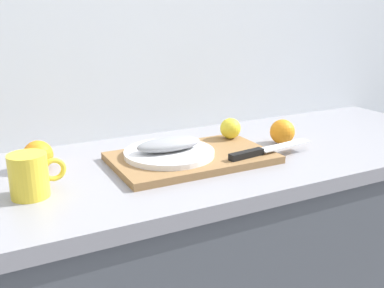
{
  "coord_description": "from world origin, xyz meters",
  "views": [
    {
      "loc": [
        -0.5,
        -1.05,
        1.31
      ],
      "look_at": [
        0.03,
        -0.02,
        0.95
      ],
      "focal_mm": 41.18,
      "sensor_mm": 36.0,
      "label": 1
    }
  ],
  "objects_px": {
    "chef_knife": "(261,151)",
    "lemon_0": "(230,128)",
    "cutting_board": "(192,158)",
    "orange_0": "(38,155)",
    "fish_fillet": "(170,145)",
    "white_plate": "(170,153)",
    "coffee_mug_0": "(30,175)"
  },
  "relations": [
    {
      "from": "cutting_board",
      "to": "orange_0",
      "type": "bearing_deg",
      "value": 161.9
    },
    {
      "from": "cutting_board",
      "to": "white_plate",
      "type": "relative_size",
      "value": 1.77
    },
    {
      "from": "fish_fillet",
      "to": "orange_0",
      "type": "xyz_separation_m",
      "value": [
        -0.33,
        0.11,
        -0.01
      ]
    },
    {
      "from": "lemon_0",
      "to": "coffee_mug_0",
      "type": "height_order",
      "value": "coffee_mug_0"
    },
    {
      "from": "white_plate",
      "to": "chef_knife",
      "type": "bearing_deg",
      "value": -23.41
    },
    {
      "from": "lemon_0",
      "to": "orange_0",
      "type": "distance_m",
      "value": 0.57
    },
    {
      "from": "fish_fillet",
      "to": "chef_knife",
      "type": "height_order",
      "value": "fish_fillet"
    },
    {
      "from": "cutting_board",
      "to": "coffee_mug_0",
      "type": "bearing_deg",
      "value": -173.65
    },
    {
      "from": "fish_fillet",
      "to": "cutting_board",
      "type": "bearing_deg",
      "value": -13.89
    },
    {
      "from": "white_plate",
      "to": "chef_knife",
      "type": "xyz_separation_m",
      "value": [
        0.23,
        -0.1,
        0.0
      ]
    },
    {
      "from": "white_plate",
      "to": "lemon_0",
      "type": "xyz_separation_m",
      "value": [
        0.24,
        0.07,
        0.02
      ]
    },
    {
      "from": "fish_fillet",
      "to": "lemon_0",
      "type": "height_order",
      "value": "lemon_0"
    },
    {
      "from": "chef_knife",
      "to": "cutting_board",
      "type": "bearing_deg",
      "value": 146.31
    },
    {
      "from": "cutting_board",
      "to": "chef_knife",
      "type": "distance_m",
      "value": 0.19
    },
    {
      "from": "fish_fillet",
      "to": "coffee_mug_0",
      "type": "relative_size",
      "value": 1.48
    },
    {
      "from": "cutting_board",
      "to": "chef_knife",
      "type": "xyz_separation_m",
      "value": [
        0.17,
        -0.09,
        0.02
      ]
    },
    {
      "from": "white_plate",
      "to": "lemon_0",
      "type": "bearing_deg",
      "value": 16.55
    },
    {
      "from": "lemon_0",
      "to": "cutting_board",
      "type": "bearing_deg",
      "value": -154.24
    },
    {
      "from": "orange_0",
      "to": "lemon_0",
      "type": "bearing_deg",
      "value": -4.14
    },
    {
      "from": "lemon_0",
      "to": "orange_0",
      "type": "xyz_separation_m",
      "value": [
        -0.57,
        0.04,
        -0.01
      ]
    },
    {
      "from": "chef_knife",
      "to": "orange_0",
      "type": "height_order",
      "value": "orange_0"
    },
    {
      "from": "fish_fillet",
      "to": "orange_0",
      "type": "height_order",
      "value": "orange_0"
    },
    {
      "from": "fish_fillet",
      "to": "coffee_mug_0",
      "type": "height_order",
      "value": "coffee_mug_0"
    },
    {
      "from": "coffee_mug_0",
      "to": "orange_0",
      "type": "bearing_deg",
      "value": 76.1
    },
    {
      "from": "chef_knife",
      "to": "lemon_0",
      "type": "height_order",
      "value": "lemon_0"
    },
    {
      "from": "cutting_board",
      "to": "fish_fillet",
      "type": "relative_size",
      "value": 2.36
    },
    {
      "from": "fish_fillet",
      "to": "chef_knife",
      "type": "distance_m",
      "value": 0.25
    },
    {
      "from": "cutting_board",
      "to": "lemon_0",
      "type": "height_order",
      "value": "lemon_0"
    },
    {
      "from": "cutting_board",
      "to": "orange_0",
      "type": "height_order",
      "value": "orange_0"
    },
    {
      "from": "orange_0",
      "to": "cutting_board",
      "type": "bearing_deg",
      "value": -18.1
    },
    {
      "from": "orange_0",
      "to": "white_plate",
      "type": "bearing_deg",
      "value": -18.85
    },
    {
      "from": "fish_fillet",
      "to": "lemon_0",
      "type": "xyz_separation_m",
      "value": [
        0.24,
        0.07,
        -0.0
      ]
    }
  ]
}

